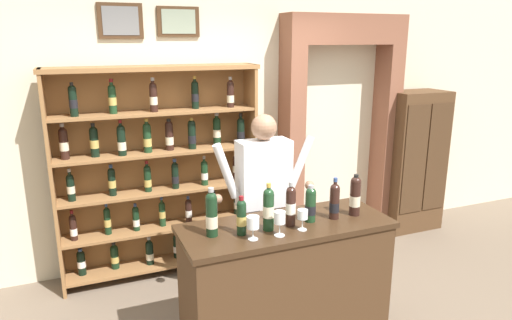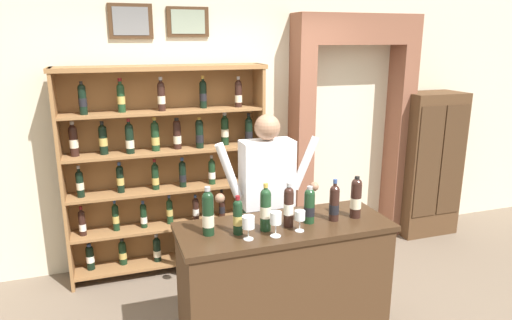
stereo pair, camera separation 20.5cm
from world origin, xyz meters
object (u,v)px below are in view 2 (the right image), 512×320
object	(u,v)px
wine_glass_left	(248,223)
wine_glass_spare	(300,217)
shopkeeper	(267,189)
tasting_bottle_grappa	(334,203)
side_cabinet	(427,164)
tasting_counter	(284,288)
tasting_bottle_prosecco	(309,205)
tasting_bottle_brunello	(289,206)
tasting_bottle_bianco	(238,216)
tasting_bottle_riserva	(356,198)
tasting_bottle_rosso	(266,209)
wine_shelf	(166,166)
tasting_bottle_super_tuscan	(208,213)
wine_glass_center	(276,219)

from	to	relation	value
wine_glass_left	wine_glass_spare	size ratio (longest dim) A/B	1.09
shopkeeper	tasting_bottle_grappa	xyz separation A→B (m)	(0.26, -0.68, 0.08)
shopkeeper	wine_glass_spare	xyz separation A→B (m)	(-0.05, -0.78, 0.06)
side_cabinet	tasting_counter	xyz separation A→B (m)	(-2.41, -1.49, -0.34)
tasting_bottle_prosecco	tasting_bottle_grappa	distance (m)	0.19
shopkeeper	tasting_bottle_brunello	xyz separation A→B (m)	(-0.09, -0.68, 0.10)
tasting_bottle_bianco	tasting_bottle_riserva	bearing A→B (deg)	0.69
tasting_counter	tasting_bottle_grappa	xyz separation A→B (m)	(0.36, -0.04, 0.63)
wine_glass_left	tasting_bottle_prosecco	bearing A→B (deg)	14.88
tasting_bottle_rosso	tasting_bottle_prosecco	size ratio (longest dim) A/B	1.24
wine_shelf	tasting_counter	size ratio (longest dim) A/B	1.34
tasting_bottle_prosecco	tasting_bottle_brunello	bearing A→B (deg)	-173.96
wine_shelf	tasting_bottle_riserva	xyz separation A→B (m)	(1.14, -1.55, 0.07)
tasting_counter	tasting_bottle_prosecco	distance (m)	0.65
tasting_bottle_super_tuscan	wine_glass_spare	world-z (taller)	tasting_bottle_super_tuscan
shopkeeper	wine_glass_spare	distance (m)	0.78
tasting_bottle_riserva	wine_glass_spare	bearing A→B (deg)	-168.18
wine_glass_left	wine_glass_spare	xyz separation A→B (m)	(0.37, 0.01, -0.01)
wine_shelf	tasting_bottle_rosso	xyz separation A→B (m)	(0.45, -1.57, 0.08)
tasting_bottle_grappa	shopkeeper	bearing A→B (deg)	111.00
tasting_bottle_super_tuscan	tasting_counter	bearing A→B (deg)	-0.73
tasting_bottle_riserva	wine_glass_center	world-z (taller)	tasting_bottle_riserva
wine_glass_center	tasting_counter	bearing A→B (deg)	50.70
tasting_bottle_super_tuscan	tasting_bottle_prosecco	bearing A→B (deg)	-2.17
side_cabinet	tasting_bottle_grappa	xyz separation A→B (m)	(-2.05, -1.53, 0.29)
tasting_bottle_brunello	wine_glass_spare	size ratio (longest dim) A/B	2.16
tasting_bottle_brunello	tasting_counter	bearing A→B (deg)	103.53
tasting_bottle_prosecco	wine_glass_center	bearing A→B (deg)	-155.02
tasting_bottle_grappa	tasting_bottle_riserva	world-z (taller)	tasting_bottle_riserva
tasting_bottle_riserva	wine_glass_center	xyz separation A→B (m)	(-0.67, -0.13, -0.03)
wine_glass_center	tasting_bottle_grappa	bearing A→B (deg)	14.34
side_cabinet	tasting_bottle_prosecco	distance (m)	2.71
shopkeeper	tasting_bottle_prosecco	bearing A→B (deg)	-83.58
tasting_bottle_brunello	wine_glass_spare	xyz separation A→B (m)	(0.04, -0.10, -0.05)
wine_glass_center	wine_shelf	bearing A→B (deg)	105.74
tasting_bottle_super_tuscan	tasting_bottle_bianco	world-z (taller)	tasting_bottle_super_tuscan
tasting_bottle_bianco	tasting_bottle_prosecco	xyz separation A→B (m)	(0.53, 0.03, 0.00)
tasting_bottle_brunello	wine_glass_center	bearing A→B (deg)	-138.63
tasting_bottle_bianco	wine_glass_spare	size ratio (longest dim) A/B	1.83
tasting_bottle_brunello	wine_glass_left	bearing A→B (deg)	-160.89
tasting_bottle_super_tuscan	wine_glass_spare	distance (m)	0.61
tasting_bottle_brunello	wine_glass_center	xyz separation A→B (m)	(-0.14, -0.13, -0.03)
tasting_bottle_super_tuscan	shopkeeper	bearing A→B (deg)	44.54
tasting_counter	tasting_bottle_super_tuscan	size ratio (longest dim) A/B	4.53
tasting_bottle_prosecco	wine_glass_spare	xyz separation A→B (m)	(-0.12, -0.12, -0.03)
wine_shelf	tasting_bottle_riserva	size ratio (longest dim) A/B	6.52
shopkeeper	wine_glass_left	world-z (taller)	shopkeeper
wine_shelf	wine_glass_left	size ratio (longest dim) A/B	12.66
side_cabinet	tasting_bottle_super_tuscan	bearing A→B (deg)	-153.35
tasting_bottle_prosecco	wine_glass_left	world-z (taller)	tasting_bottle_prosecco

